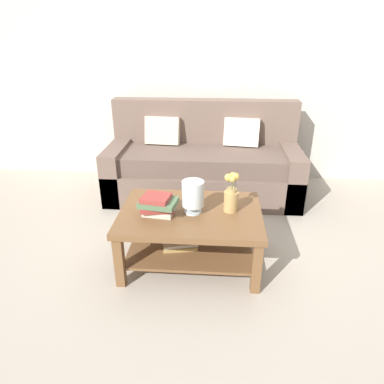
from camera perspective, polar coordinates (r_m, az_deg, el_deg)
ground_plane at (r=3.34m, az=1.79°, el=-7.35°), size 10.00×10.00×0.00m
back_wall at (r=4.50m, az=3.03°, el=19.35°), size 6.40×0.12×2.70m
couch at (r=4.09m, az=1.84°, el=4.57°), size 2.18×0.90×1.06m
coffee_table at (r=2.84m, az=-0.30°, el=-5.54°), size 1.13×0.80×0.48m
book_stack_main at (r=2.71m, az=-5.63°, el=-2.11°), size 0.31×0.25×0.16m
glass_hurricane_vase at (r=2.70m, az=0.15°, el=-0.43°), size 0.17×0.17×0.26m
flower_pitcher at (r=2.75m, az=6.46°, el=-0.59°), size 0.12×0.12×0.32m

